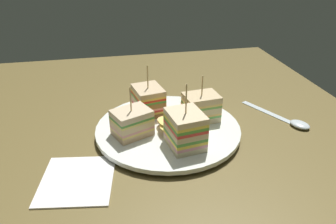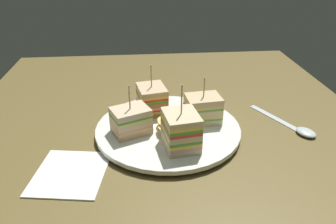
% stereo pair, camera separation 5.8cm
% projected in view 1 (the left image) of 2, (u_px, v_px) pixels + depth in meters
% --- Properties ---
extents(ground_plane, '(0.94, 0.80, 0.02)m').
position_uv_depth(ground_plane, '(168.00, 137.00, 0.61)').
color(ground_plane, brown).
extents(plate, '(0.26, 0.26, 0.01)m').
position_uv_depth(plate, '(168.00, 129.00, 0.60)').
color(plate, white).
rests_on(plate, ground_plane).
extents(sandwich_wedge_0, '(0.07, 0.08, 0.09)m').
position_uv_depth(sandwich_wedge_0, '(132.00, 123.00, 0.57)').
color(sandwich_wedge_0, '#DFB588').
rests_on(sandwich_wedge_0, plate).
extents(sandwich_wedge_1, '(0.07, 0.06, 0.11)m').
position_uv_depth(sandwich_wedge_1, '(185.00, 130.00, 0.53)').
color(sandwich_wedge_1, beige).
rests_on(sandwich_wedge_1, plate).
extents(sandwich_wedge_2, '(0.06, 0.07, 0.09)m').
position_uv_depth(sandwich_wedge_2, '(201.00, 107.00, 0.61)').
color(sandwich_wedge_2, beige).
rests_on(sandwich_wedge_2, plate).
extents(sandwich_wedge_3, '(0.07, 0.06, 0.10)m').
position_uv_depth(sandwich_wedge_3, '(148.00, 100.00, 0.64)').
color(sandwich_wedge_3, '#E0BB8B').
rests_on(sandwich_wedge_3, plate).
extents(chip_pile, '(0.08, 0.07, 0.03)m').
position_uv_depth(chip_pile, '(175.00, 125.00, 0.58)').
color(chip_pile, '#D9B462').
rests_on(chip_pile, plate).
extents(spoon, '(0.15, 0.09, 0.01)m').
position_uv_depth(spoon, '(291.00, 121.00, 0.64)').
color(spoon, silver).
rests_on(spoon, ground_plane).
extents(napkin, '(0.13, 0.12, 0.01)m').
position_uv_depth(napkin, '(77.00, 179.00, 0.49)').
color(napkin, white).
rests_on(napkin, ground_plane).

